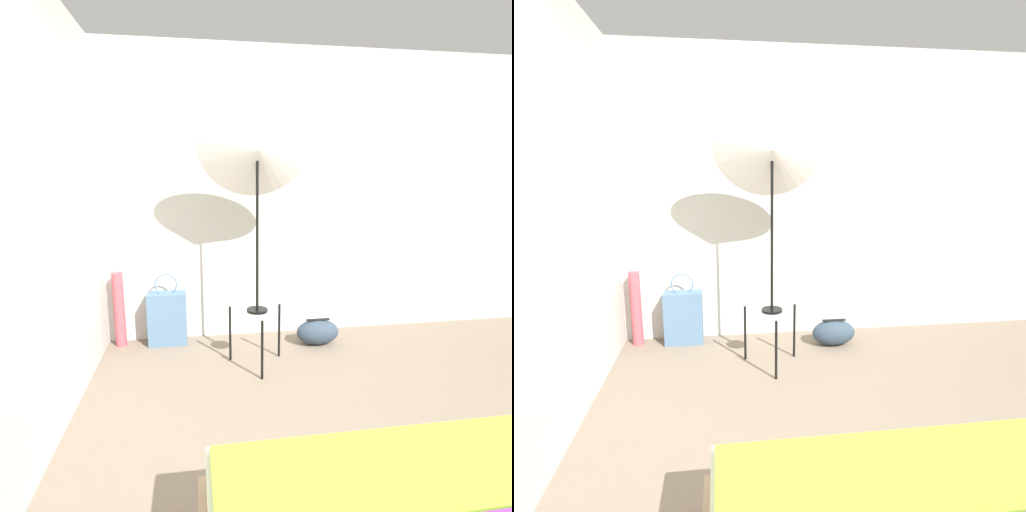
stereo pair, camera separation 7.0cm
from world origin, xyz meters
The scene contains 6 objects.
wall_back centered at (0.00, 2.33, 1.30)m, with size 8.00×0.05×2.60m.
wall_side_left centered at (-1.67, 1.00, 1.30)m, with size 0.05×8.00×2.60m.
photo_umbrella centered at (-0.37, 1.66, 1.70)m, with size 0.89×0.51×2.16m.
tote_bag centered at (-1.10, 2.18, 0.24)m, with size 0.34×0.16×0.65m.
duffel_bag centered at (0.23, 1.97, 0.11)m, with size 0.39×0.23×0.24m.
paper_roll centered at (-1.52, 2.21, 0.34)m, with size 0.09×0.09×0.67m.
Camera 2 is at (-0.77, -1.30, 1.51)m, focal length 28.00 mm.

